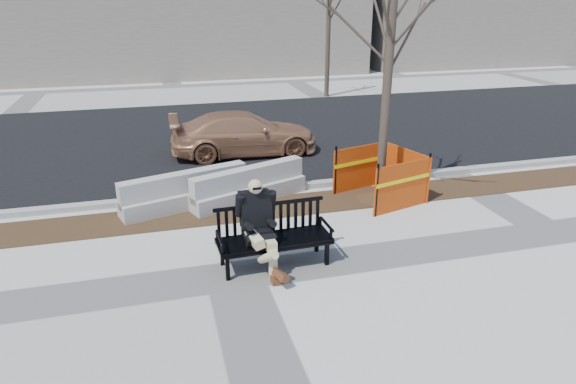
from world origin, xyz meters
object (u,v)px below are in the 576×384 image
(bench, at_px, (275,265))
(jersey_barrier_left, at_px, (187,207))
(seated_man, at_px, (259,265))
(tree_fence, at_px, (379,198))
(sedan, at_px, (245,154))
(jersey_barrier_right, at_px, (249,200))

(bench, xyz_separation_m, jersey_barrier_left, (-1.26, 2.92, 0.00))
(seated_man, distance_m, tree_fence, 3.95)
(bench, relative_size, sedan, 0.47)
(tree_fence, distance_m, sedan, 4.74)
(jersey_barrier_left, bearing_deg, bench, -84.01)
(seated_man, height_order, tree_fence, tree_fence)
(seated_man, bearing_deg, tree_fence, 32.66)
(jersey_barrier_left, bearing_deg, jersey_barrier_right, -16.94)
(jersey_barrier_right, bearing_deg, bench, -113.56)
(bench, distance_m, jersey_barrier_right, 2.94)
(jersey_barrier_left, xyz_separation_m, jersey_barrier_right, (1.39, 0.01, 0.00))
(bench, height_order, sedan, sedan)
(tree_fence, xyz_separation_m, jersey_barrier_left, (-4.24, 0.63, 0.00))
(tree_fence, bearing_deg, jersey_barrier_left, 171.53)
(seated_man, xyz_separation_m, sedan, (0.94, 6.39, 0.00))
(sedan, xyz_separation_m, jersey_barrier_left, (-1.94, -3.51, 0.00))
(seated_man, height_order, jersey_barrier_right, seated_man)
(tree_fence, bearing_deg, bench, -142.48)
(seated_man, relative_size, jersey_barrier_right, 0.56)
(sedan, bearing_deg, seated_man, 172.51)
(seated_man, bearing_deg, jersey_barrier_left, 107.00)
(seated_man, relative_size, tree_fence, 0.27)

